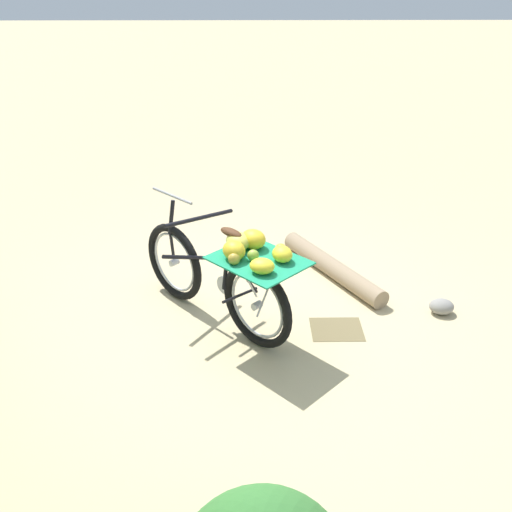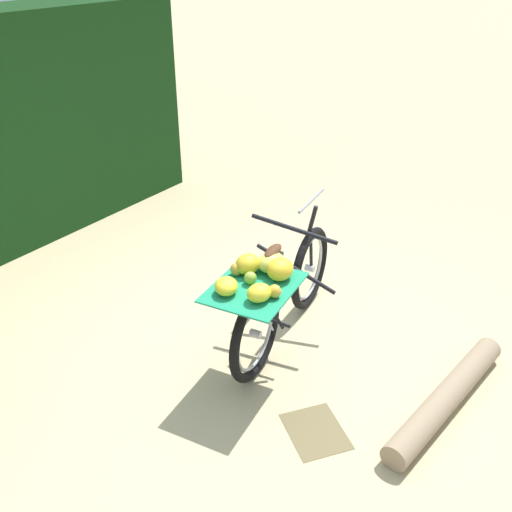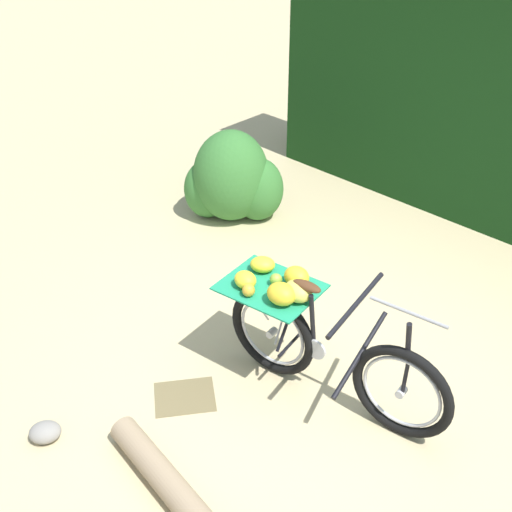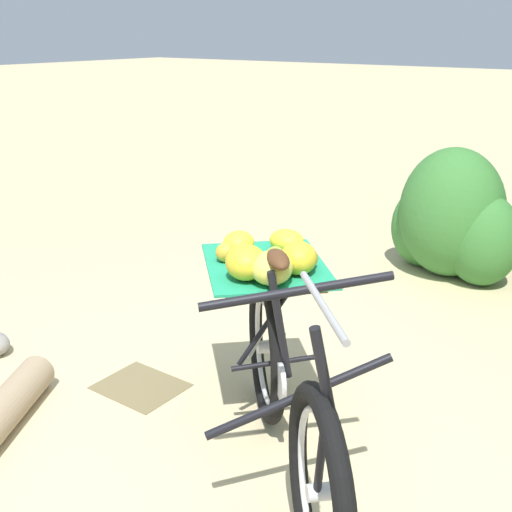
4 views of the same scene
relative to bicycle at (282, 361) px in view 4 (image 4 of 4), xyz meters
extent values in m
plane|color=#C6B284|center=(-0.04, -0.07, -0.50)|extent=(60.00, 60.00, 0.00)
torus|color=black|center=(-0.46, 0.46, -0.14)|extent=(0.56, 0.57, 0.73)
torus|color=#B7B7BC|center=(-0.46, 0.46, -0.14)|extent=(0.42, 0.42, 0.57)
cylinder|color=#B7B7BC|center=(-0.46, 0.46, -0.14)|extent=(0.10, 0.10, 0.06)
torus|color=black|center=(0.28, -0.28, -0.14)|extent=(0.56, 0.57, 0.73)
torus|color=#B7B7BC|center=(0.28, -0.28, -0.14)|extent=(0.42, 0.42, 0.57)
cylinder|color=#B7B7BC|center=(0.28, -0.28, -0.14)|extent=(0.10, 0.10, 0.06)
cylinder|color=black|center=(-0.23, 0.23, 0.03)|extent=(0.52, 0.52, 0.30)
cylinder|color=black|center=(-0.18, 0.18, 0.42)|extent=(0.53, 0.53, 0.11)
cylinder|color=black|center=(0.04, -0.04, 0.14)|extent=(0.10, 0.10, 0.49)
cylinder|color=black|center=(0.14, -0.15, -0.12)|extent=(0.29, 0.29, 0.05)
cylinder|color=black|center=(0.17, -0.17, 0.09)|extent=(0.24, 0.24, 0.47)
cylinder|color=black|center=(-0.47, 0.47, 0.01)|extent=(0.05, 0.05, 0.30)
cylinder|color=black|center=(-0.46, 0.46, 0.31)|extent=(0.09, 0.09, 0.30)
cylinder|color=gray|center=(-0.43, 0.44, 0.52)|extent=(0.38, 0.39, 0.02)
ellipsoid|color=#4C2D19|center=(0.08, -0.08, 0.41)|extent=(0.22, 0.22, 0.06)
cylinder|color=#B7B7BC|center=(0.01, -0.01, -0.11)|extent=(0.13, 0.13, 0.16)
cylinder|color=#B7B7BC|center=(0.21, -0.21, 0.05)|extent=(0.16, 0.16, 0.39)
cylinder|color=#B7B7BC|center=(0.36, -0.36, 0.05)|extent=(0.18, 0.18, 0.39)
cube|color=brown|center=(0.29, -0.29, 0.25)|extent=(0.73, 0.74, 0.02)
cube|color=#1E8C60|center=(0.29, -0.29, 0.27)|extent=(0.86, 0.86, 0.01)
ellipsoid|color=gold|center=(0.11, -0.28, 0.35)|extent=(0.24, 0.25, 0.15)
ellipsoid|color=#CCC64C|center=(0.13, -0.11, 0.35)|extent=(0.26, 0.28, 0.14)
ellipsoid|color=yellow|center=(0.31, -0.50, 0.33)|extent=(0.23, 0.21, 0.11)
ellipsoid|color=gold|center=(0.25, -0.09, 0.36)|extent=(0.27, 0.28, 0.15)
ellipsoid|color=yellow|center=(0.47, -0.32, 0.34)|extent=(0.21, 0.22, 0.12)
sphere|color=gold|center=(0.46, -0.21, 0.32)|extent=(0.09, 0.09, 0.09)
sphere|color=#8CAD38|center=(0.25, -0.31, 0.32)|extent=(0.09, 0.09, 0.09)
sphere|color=#B29333|center=(0.11, -0.36, 0.33)|extent=(0.09, 0.09, 0.09)
ellipsoid|color=#387533|center=(0.27, -2.69, -0.01)|extent=(0.79, 0.71, 0.99)
ellipsoid|color=#387533|center=(-0.01, -2.63, -0.16)|extent=(0.54, 0.49, 0.69)
ellipsoid|color=#387533|center=(0.51, -2.76, -0.18)|extent=(0.49, 0.44, 0.64)
cylinder|color=#4C3823|center=(0.27, -2.69, -0.40)|extent=(0.07, 0.07, 0.20)
cube|color=olive|center=(0.96, -0.09, -0.50)|extent=(0.44, 0.36, 0.01)
camera|label=1|loc=(0.22, -4.13, 2.27)|focal=40.11mm
camera|label=2|loc=(3.46, -1.35, 2.37)|focal=40.34mm
camera|label=3|loc=(1.00, 3.42, 3.00)|focal=45.92mm
camera|label=4|loc=(-1.34, 2.02, 1.31)|focal=45.84mm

